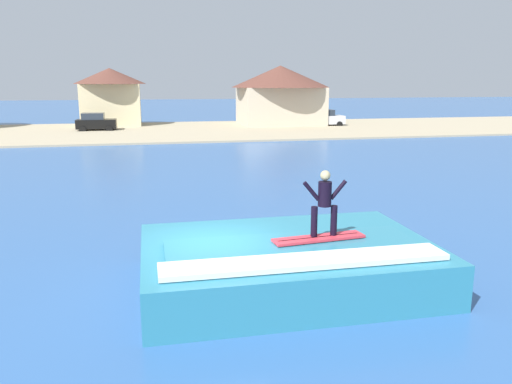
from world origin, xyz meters
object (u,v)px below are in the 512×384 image
at_px(surfer, 325,200).
at_px(house_gabled_white, 280,91).
at_px(car_far_shore, 325,118).
at_px(house_small_cottage, 111,93).
at_px(car_near_shore, 96,122).
at_px(surfboard, 319,238).
at_px(wave_crest, 288,263).

bearing_deg(surfer, house_gabled_white, 76.57).
bearing_deg(car_far_shore, house_small_cottage, 167.77).
bearing_deg(house_gabled_white, car_near_shore, -171.42).
xyz_separation_m(house_gabled_white, house_small_cottage, (-18.39, 2.45, -0.17)).
distance_m(surfboard, surfer, 0.93).
bearing_deg(house_small_cottage, surfboard, -80.72).
xyz_separation_m(surfer, house_gabled_white, (10.59, 44.35, 1.62)).
distance_m(surfboard, house_small_cottage, 47.55).
distance_m(wave_crest, car_far_shore, 44.56).
height_order(wave_crest, car_far_shore, car_far_shore).
height_order(surfboard, car_near_shore, car_near_shore).
distance_m(car_near_shore, house_gabled_white, 20.05).
distance_m(wave_crest, house_small_cottage, 47.22).
distance_m(car_far_shore, house_gabled_white, 5.79).
height_order(car_far_shore, house_small_cottage, house_small_cottage).
bearing_deg(car_near_shore, wave_crest, -78.73).
xyz_separation_m(surfboard, car_near_shore, (-8.90, 41.46, -0.31)).
bearing_deg(car_far_shore, wave_crest, -110.78).
relative_size(car_far_shore, house_small_cottage, 0.52).
bearing_deg(wave_crest, car_near_shore, 101.27).
distance_m(surfboard, car_far_shore, 44.58).
xyz_separation_m(surfer, car_far_shore, (14.97, 41.86, -1.22)).
bearing_deg(house_small_cottage, wave_crest, -81.50).
distance_m(car_near_shore, house_small_cottage, 6.16).
relative_size(surfer, house_small_cottage, 0.21).
xyz_separation_m(wave_crest, surfboard, (0.69, -0.27, 0.68)).
distance_m(wave_crest, surfer, 1.81).
bearing_deg(house_gabled_white, wave_crest, -104.51).
bearing_deg(surfboard, car_near_shore, 102.11).
relative_size(car_far_shore, house_gabled_white, 0.36).
xyz_separation_m(wave_crest, surfer, (0.84, -0.20, 1.59)).
xyz_separation_m(surfer, car_near_shore, (-9.04, 41.39, -1.23)).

